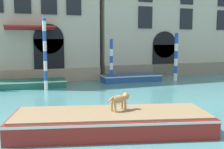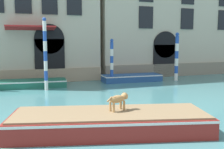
# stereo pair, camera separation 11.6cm
# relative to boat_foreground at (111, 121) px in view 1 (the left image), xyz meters

# --- Properties ---
(palazzo_left) EXTENTS (11.52, 7.40, 12.26)m
(palazzo_left) POSITION_rel_boat_foreground_xyz_m (-2.33, 14.93, 5.73)
(palazzo_left) COLOR #BCB29E
(palazzo_left) RESTS_ON ground_plane
(palazzo_right) EXTENTS (15.47, 6.13, 14.50)m
(palazzo_right) POSITION_rel_boat_foreground_xyz_m (11.57, 14.94, 6.85)
(palazzo_right) COLOR #BCB29E
(palazzo_right) RESTS_ON ground_plane
(boat_foreground) EXTENTS (7.08, 3.87, 0.72)m
(boat_foreground) POSITION_rel_boat_foreground_xyz_m (0.00, 0.00, 0.00)
(boat_foreground) COLOR maroon
(boat_foreground) RESTS_ON ground_plane
(dog_on_deck) EXTENTS (0.88, 0.46, 0.61)m
(dog_on_deck) POSITION_rel_boat_foreground_xyz_m (0.35, 0.10, 0.73)
(dog_on_deck) COLOR tan
(dog_on_deck) RESTS_ON boat_foreground
(boat_moored_near_palazzo) EXTENTS (6.21, 2.23, 0.50)m
(boat_moored_near_palazzo) POSITION_rel_boat_foreground_xyz_m (-2.77, 10.34, -0.11)
(boat_moored_near_palazzo) COLOR #1E6651
(boat_moored_near_palazzo) RESTS_ON ground_plane
(boat_moored_far) EXTENTS (4.69, 1.84, 0.53)m
(boat_moored_far) POSITION_rel_boat_foreground_xyz_m (5.50, 10.43, -0.10)
(boat_moored_far) COLOR #234C8C
(boat_moored_far) RESTS_ON ground_plane
(mooring_pole_0) EXTENTS (0.29, 0.29, 3.81)m
(mooring_pole_0) POSITION_rel_boat_foreground_xyz_m (9.00, 9.54, 1.55)
(mooring_pole_0) COLOR white
(mooring_pole_0) RESTS_ON ground_plane
(mooring_pole_1) EXTENTS (0.24, 0.24, 4.61)m
(mooring_pole_1) POSITION_rel_boat_foreground_xyz_m (-1.22, 8.84, 1.94)
(mooring_pole_1) COLOR white
(mooring_pole_1) RESTS_ON ground_plane
(mooring_pole_3) EXTENTS (0.25, 0.25, 3.31)m
(mooring_pole_3) POSITION_rel_boat_foreground_xyz_m (3.68, 9.99, 1.29)
(mooring_pole_3) COLOR white
(mooring_pole_3) RESTS_ON ground_plane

